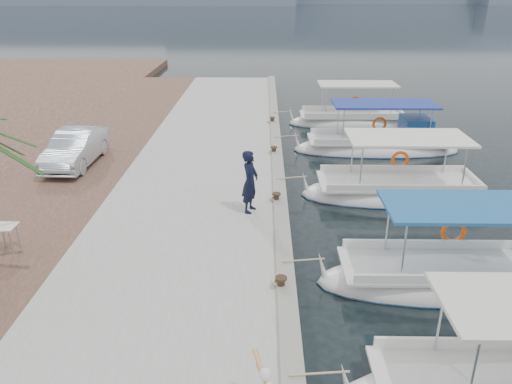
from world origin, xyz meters
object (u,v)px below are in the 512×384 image
at_px(fishing_caique_b, 450,281).
at_px(fishing_caique_d, 378,147).
at_px(fisherman, 250,182).
at_px(parked_car, 75,148).
at_px(fishing_caique_e, 352,122).
at_px(fishing_caique_c, 397,193).

relative_size(fishing_caique_b, fishing_caique_d, 0.90).
bearing_deg(fishing_caique_b, fishing_caique_d, 87.49).
relative_size(fisherman, parked_car, 0.48).
bearing_deg(fishing_caique_d, fishing_caique_b, -92.51).
distance_m(fishing_caique_e, fisherman, 13.48).
distance_m(fishing_caique_c, parked_car, 12.34).
bearing_deg(fishing_caique_e, fisherman, -112.74).
relative_size(fishing_caique_d, parked_car, 1.84).
height_order(fishing_caique_b, fishing_caique_d, same).
height_order(fishing_caique_c, fishing_caique_e, same).
bearing_deg(fishing_caique_d, parked_car, -164.82).
bearing_deg(fisherman, parked_car, 76.26).
distance_m(fisherman, parked_car, 8.14).
height_order(fishing_caique_c, parked_car, fishing_caique_c).
distance_m(fishing_caique_b, fishing_caique_c, 5.76).
height_order(fishing_caique_d, parked_car, fishing_caique_d).
height_order(fisherman, parked_car, fisherman).
xyz_separation_m(fishing_caique_b, fishing_caique_c, (0.06, 5.76, -0.00)).
bearing_deg(fisherman, fishing_caique_b, -104.97).
bearing_deg(fishing_caique_d, fisherman, -126.35).
xyz_separation_m(fishing_caique_e, fisherman, (-5.18, -12.37, 1.36)).
relative_size(fishing_caique_b, fishing_caique_e, 1.00).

